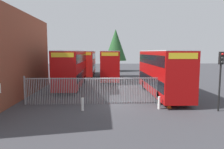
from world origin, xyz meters
The scene contains 11 objects.
ground_plane centered at (0.00, 8.00, 0.00)m, with size 100.00×100.00×0.00m, color #3D3D42.
palisade_fence centered at (-0.50, 0.00, 1.18)m, with size 13.64×0.14×2.35m.
double_decker_bus_near_gate centered at (4.87, 3.24, 2.42)m, with size 2.54×10.81×4.42m.
double_decker_bus_behind_fence_left centered at (-4.72, 8.30, 2.42)m, with size 2.54×10.81×4.42m.
double_decker_bus_behind_fence_right centered at (-0.06, 14.64, 2.42)m, with size 2.54×10.81×4.42m.
double_decker_bus_far_back centered at (-3.86, 20.54, 2.42)m, with size 2.54×10.81×4.42m.
bollard_near_left centered at (-2.39, -1.89, 0.47)m, with size 0.20×0.20×0.95m, color silver.
bollard_center_front centered at (3.33, -1.69, 0.47)m, with size 0.20×0.20×0.95m, color silver.
traffic_cone_by_gate centered at (4.19, -1.44, 0.29)m, with size 0.34×0.34×0.59m.
traffic_light_kerbside centered at (7.50, -2.42, 2.99)m, with size 0.28×0.33×4.30m.
tree_tall_back centered at (1.76, 28.83, 5.80)m, with size 4.80×4.80×9.24m.
Camera 1 is at (-0.79, -16.60, 4.29)m, focal length 32.81 mm.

